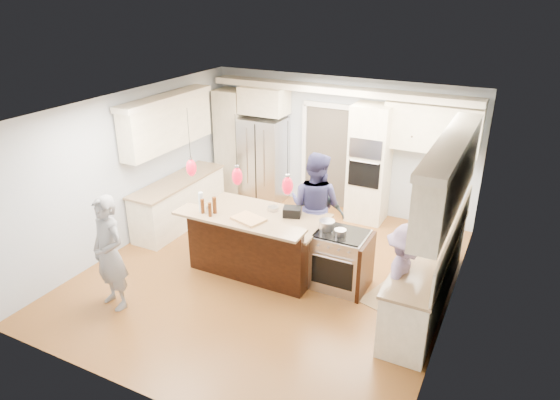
{
  "coord_description": "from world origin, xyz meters",
  "views": [
    {
      "loc": [
        3.3,
        -6.17,
        4.31
      ],
      "look_at": [
        0.0,
        0.35,
        1.15
      ],
      "focal_mm": 32.0,
      "sensor_mm": 36.0,
      "label": 1
    }
  ],
  "objects_px": {
    "refrigerator": "(264,160)",
    "person_far_left": "(315,206)",
    "island_range": "(342,260)",
    "kitchen_island": "(259,241)",
    "person_bar_end": "(109,253)"
  },
  "relations": [
    {
      "from": "refrigerator",
      "to": "kitchen_island",
      "type": "bearing_deg",
      "value": -63.11
    },
    {
      "from": "person_far_left",
      "to": "kitchen_island",
      "type": "bearing_deg",
      "value": 54.1
    },
    {
      "from": "kitchen_island",
      "to": "person_bar_end",
      "type": "distance_m",
      "value": 2.34
    },
    {
      "from": "kitchen_island",
      "to": "island_range",
      "type": "distance_m",
      "value": 1.41
    },
    {
      "from": "kitchen_island",
      "to": "person_bar_end",
      "type": "relative_size",
      "value": 1.23
    },
    {
      "from": "refrigerator",
      "to": "person_far_left",
      "type": "xyz_separation_m",
      "value": [
        1.95,
        -1.79,
        0.03
      ]
    },
    {
      "from": "island_range",
      "to": "person_far_left",
      "type": "relative_size",
      "value": 0.5
    },
    {
      "from": "refrigerator",
      "to": "person_far_left",
      "type": "distance_m",
      "value": 2.65
    },
    {
      "from": "island_range",
      "to": "person_far_left",
      "type": "height_order",
      "value": "person_far_left"
    },
    {
      "from": "kitchen_island",
      "to": "person_far_left",
      "type": "height_order",
      "value": "person_far_left"
    },
    {
      "from": "island_range",
      "to": "person_bar_end",
      "type": "relative_size",
      "value": 0.54
    },
    {
      "from": "person_bar_end",
      "to": "island_range",
      "type": "bearing_deg",
      "value": 47.87
    },
    {
      "from": "refrigerator",
      "to": "person_far_left",
      "type": "relative_size",
      "value": 0.97
    },
    {
      "from": "kitchen_island",
      "to": "island_range",
      "type": "bearing_deg",
      "value": 3.09
    },
    {
      "from": "kitchen_island",
      "to": "person_far_left",
      "type": "bearing_deg",
      "value": 50.21
    }
  ]
}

